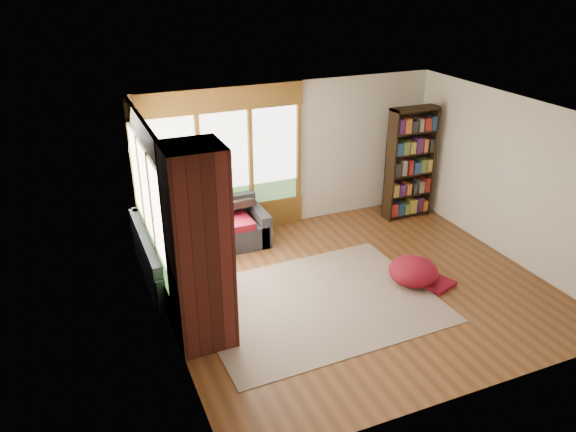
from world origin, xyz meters
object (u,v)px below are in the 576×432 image
object	(u,v)px
pouf	(413,270)
dog_brindle	(201,239)
area_rug	(317,303)
dog_tan	(205,211)
bookshelf	(410,164)
sectional_sofa	(198,244)
brick_chimney	(199,249)

from	to	relation	value
pouf	dog_brindle	bearing A→B (deg)	157.67
area_rug	dog_tan	size ratio (longest dim) A/B	3.07
pouf	dog_tan	distance (m)	3.37
bookshelf	area_rug	bearing A→B (deg)	-144.14
bookshelf	dog_tan	distance (m)	3.93
sectional_sofa	area_rug	size ratio (longest dim) A/B	0.67
brick_chimney	area_rug	distance (m)	2.13
dog_brindle	dog_tan	bearing A→B (deg)	-43.18
dog_tan	brick_chimney	bearing A→B (deg)	-153.46
brick_chimney	dog_brindle	xyz separation A→B (m)	(0.34, 1.31, -0.55)
bookshelf	dog_tan	xyz separation A→B (m)	(-3.92, -0.10, -0.24)
dog_brindle	bookshelf	bearing A→B (deg)	-102.24
dog_tan	bookshelf	bearing A→B (deg)	-45.93
area_rug	bookshelf	world-z (taller)	bookshelf
pouf	dog_brindle	distance (m)	3.19
sectional_sofa	pouf	distance (m)	3.40
area_rug	bookshelf	size ratio (longest dim) A/B	1.58
brick_chimney	bookshelf	size ratio (longest dim) A/B	1.25
dog_tan	dog_brindle	bearing A→B (deg)	-155.85
dog_tan	area_rug	bearing A→B (deg)	-108.83
sectional_sofa	bookshelf	bearing A→B (deg)	-1.57
sectional_sofa	dog_brindle	size ratio (longest dim) A/B	2.46
sectional_sofa	area_rug	xyz separation A→B (m)	(1.24, -1.87, -0.30)
sectional_sofa	dog_tan	xyz separation A→B (m)	(0.17, 0.09, 0.50)
area_rug	dog_brindle	size ratio (longest dim) A/B	3.68
sectional_sofa	pouf	size ratio (longest dim) A/B	2.98
dog_brindle	sectional_sofa	bearing A→B (deg)	-32.94
pouf	dog_tan	world-z (taller)	dog_tan
area_rug	dog_brindle	xyz separation A→B (m)	(-1.35, 1.13, 0.75)
sectional_sofa	area_rug	distance (m)	2.27
brick_chimney	pouf	xyz separation A→B (m)	(3.25, 0.11, -1.09)
bookshelf	dog_tan	world-z (taller)	bookshelf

